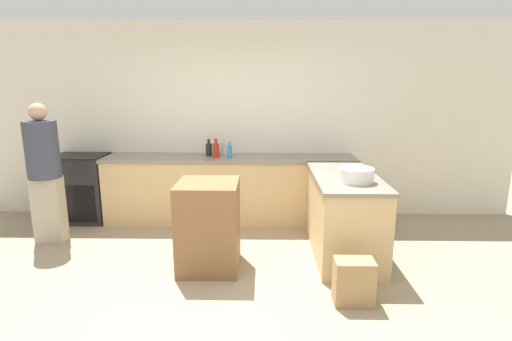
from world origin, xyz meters
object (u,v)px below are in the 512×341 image
vinegar_bottle_clear (224,148)px  hot_sauce_bottle (216,150)px  range_oven (81,188)px  person_by_range (44,169)px  island_table (209,225)px  paper_bag (354,282)px  mixing_bowl (356,175)px  wine_bottle_dark (209,149)px  dish_soap_bottle (230,151)px

vinegar_bottle_clear → hot_sauce_bottle: size_ratio=0.86×
range_oven → person_by_range: person_by_range is taller
range_oven → hot_sauce_bottle: size_ratio=3.59×
island_table → range_oven: bearing=143.6°
paper_bag → hot_sauce_bottle: bearing=124.3°
mixing_bowl → wine_bottle_dark: wine_bottle_dark is taller
mixing_bowl → dish_soap_bottle: bearing=137.8°
person_by_range → paper_bag: (3.34, -1.31, -0.69)m
island_table → vinegar_bottle_clear: bearing=89.5°
vinegar_bottle_clear → person_by_range: size_ratio=0.13×
range_oven → person_by_range: (-0.03, -0.81, 0.44)m
hot_sauce_bottle → dish_soap_bottle: size_ratio=1.11×
wine_bottle_dark → range_oven: bearing=-177.8°
wine_bottle_dark → hot_sauce_bottle: bearing=-42.1°
dish_soap_bottle → paper_bag: 2.49m
island_table → hot_sauce_bottle: hot_sauce_bottle is taller
island_table → wine_bottle_dark: wine_bottle_dark is taller
vinegar_bottle_clear → paper_bag: vinegar_bottle_clear is taller
mixing_bowl → wine_bottle_dark: bearing=139.8°
island_table → dish_soap_bottle: bearing=85.2°
island_table → hot_sauce_bottle: 1.52m
wine_bottle_dark → paper_bag: bearing=-55.0°
mixing_bowl → paper_bag: bearing=-101.4°
range_oven → island_table: (1.97, -1.45, 0.00)m
hot_sauce_bottle → dish_soap_bottle: bearing=-20.1°
hot_sauce_bottle → person_by_range: size_ratio=0.15×
mixing_bowl → dish_soap_bottle: dish_soap_bottle is taller
mixing_bowl → hot_sauce_bottle: hot_sauce_bottle is taller
wine_bottle_dark → vinegar_bottle_clear: wine_bottle_dark is taller
person_by_range → mixing_bowl: bearing=-8.9°
person_by_range → island_table: bearing=-17.8°
person_by_range → range_oven: bearing=88.1°
island_table → person_by_range: (-2.00, 0.64, 0.44)m
range_oven → island_table: island_table is taller
mixing_bowl → vinegar_bottle_clear: vinegar_bottle_clear is taller
hot_sauce_bottle → dish_soap_bottle: 0.20m
hot_sauce_bottle → dish_soap_bottle: hot_sauce_bottle is taller
wine_bottle_dark → dish_soap_bottle: (0.30, -0.17, -0.00)m
island_table → vinegar_bottle_clear: vinegar_bottle_clear is taller
vinegar_bottle_clear → hot_sauce_bottle: 0.23m
wine_bottle_dark → paper_bag: wine_bottle_dark is taller
mixing_bowl → hot_sauce_bottle: bearing=139.9°
hot_sauce_bottle → dish_soap_bottle: (0.19, -0.07, -0.01)m
hot_sauce_bottle → wine_bottle_dark: bearing=137.9°
island_table → hot_sauce_bottle: bearing=93.2°
range_oven → hot_sauce_bottle: (1.89, -0.03, 0.55)m
wine_bottle_dark → person_by_range: bearing=-154.1°
island_table → paper_bag: bearing=-26.4°
island_table → person_by_range: 2.14m
vinegar_bottle_clear → paper_bag: size_ratio=0.54×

